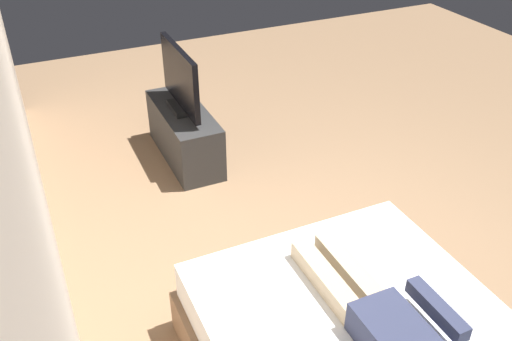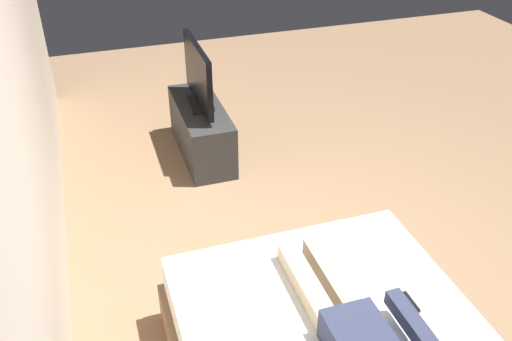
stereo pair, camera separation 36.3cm
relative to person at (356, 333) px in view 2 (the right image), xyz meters
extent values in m
plane|color=#8C6B4C|center=(1.02, -0.38, -0.62)|extent=(10.00, 10.00, 0.00)
cube|color=beige|center=(1.42, 1.46, 0.78)|extent=(6.40, 0.10, 2.80)
cube|color=tan|center=(0.41, -0.06, -0.03)|extent=(0.60, 0.11, 0.11)
cube|color=tan|center=(0.41, 0.10, -0.03)|extent=(0.60, 0.11, 0.11)
cube|color=#2D334C|center=(-0.07, -0.26, 0.05)|extent=(0.40, 0.08, 0.08)
cube|color=black|center=(0.15, -0.40, -0.07)|extent=(0.15, 0.04, 0.02)
cube|color=#2D2D2D|center=(2.92, 0.10, -0.37)|extent=(1.10, 0.40, 0.50)
cube|color=black|center=(2.92, 0.10, -0.10)|extent=(0.32, 0.20, 0.05)
cube|color=black|center=(2.92, 0.10, 0.20)|extent=(0.88, 0.05, 0.54)
camera|label=1|loc=(-1.47, 1.38, 2.14)|focal=38.89mm
camera|label=2|loc=(-1.61, 1.04, 2.14)|focal=38.89mm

